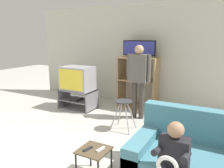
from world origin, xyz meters
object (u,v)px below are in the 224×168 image
at_px(person_standing_adult, 139,75).
at_px(person_seated_child, 172,161).
at_px(snack_table, 94,153).
at_px(television_flat, 139,49).
at_px(remote_control_white, 101,149).
at_px(folding_stool, 124,106).
at_px(couch, 191,161).
at_px(remote_control_black, 88,149).
at_px(television_main, 77,78).
at_px(media_shelf, 138,82).
at_px(tv_stand, 78,99).

xyz_separation_m(person_standing_adult, person_seated_child, (1.28, -2.32, -0.42)).
bearing_deg(snack_table, television_flat, 100.92).
relative_size(snack_table, remote_control_white, 2.60).
bearing_deg(folding_stool, couch, -36.36).
bearing_deg(remote_control_black, person_standing_adult, 108.30).
xyz_separation_m(television_main, media_shelf, (1.31, 0.78, -0.11)).
height_order(media_shelf, remote_control_black, media_shelf).
bearing_deg(snack_table, television_main, 130.93).
bearing_deg(person_seated_child, person_standing_adult, 118.90).
distance_m(tv_stand, remote_control_black, 2.85).
bearing_deg(media_shelf, television_main, -149.15).
bearing_deg(television_main, folding_stool, -22.78).
relative_size(folding_stool, person_standing_adult, 0.36).
relative_size(remote_control_black, remote_control_white, 1.00).
relative_size(couch, person_standing_adult, 0.88).
bearing_deg(television_flat, remote_control_white, -77.39).
bearing_deg(television_flat, media_shelf, 118.45).
bearing_deg(person_standing_adult, tv_stand, -177.39).
bearing_deg(folding_stool, remote_control_white, -75.54).
bearing_deg(folding_stool, television_main, 157.22).
height_order(couch, person_standing_adult, person_standing_adult).
bearing_deg(remote_control_black, television_flat, 112.20).
bearing_deg(person_standing_adult, media_shelf, 111.68).
distance_m(media_shelf, television_flat, 0.82).
height_order(folding_stool, person_standing_adult, person_standing_adult).
bearing_deg(tv_stand, snack_table, -48.99).
relative_size(television_main, snack_table, 2.07).
distance_m(couch, person_seated_child, 0.64).
relative_size(remote_control_black, couch, 0.10).
xyz_separation_m(tv_stand, snack_table, (1.88, -2.16, 0.08)).
distance_m(folding_stool, couch, 1.76).
bearing_deg(person_seated_child, remote_control_white, 172.37).
bearing_deg(television_flat, couch, -55.77).
xyz_separation_m(tv_stand, folding_stool, (1.58, -0.65, 0.23)).
relative_size(tv_stand, person_standing_adult, 0.55).
distance_m(tv_stand, couch, 3.43).
height_order(remote_control_black, remote_control_white, same).
relative_size(tv_stand, remote_control_black, 6.18).
distance_m(television_main, couch, 3.48).
relative_size(snack_table, person_seated_child, 0.40).
xyz_separation_m(snack_table, remote_control_black, (-0.07, -0.04, 0.06)).
xyz_separation_m(television_flat, person_seated_child, (1.56, -3.02, -0.92)).
xyz_separation_m(media_shelf, person_seated_child, (1.57, -3.04, -0.10)).
xyz_separation_m(folding_stool, remote_control_black, (0.23, -1.54, -0.09)).
relative_size(television_flat, snack_table, 2.23).
bearing_deg(media_shelf, remote_control_white, -77.27).
xyz_separation_m(folding_stool, person_standing_adult, (0.01, 0.73, 0.50)).
bearing_deg(couch, media_shelf, 124.18).
relative_size(television_flat, couch, 0.59).
xyz_separation_m(television_flat, folding_stool, (0.27, -1.43, -1.00)).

